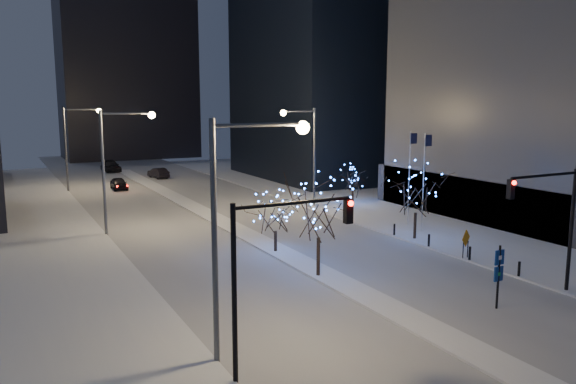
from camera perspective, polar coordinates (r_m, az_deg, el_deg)
ground at (r=27.61m, az=14.83°, el=-13.78°), size 160.00×160.00×0.00m
road at (r=57.31m, az=-9.46°, el=-1.63°), size 20.00×130.00×0.02m
median at (r=52.65m, az=-7.75°, el=-2.47°), size 2.00×80.00×0.15m
east_sidewalk at (r=51.49m, az=12.17°, el=-2.86°), size 10.00×90.00×0.15m
west_sidewalk at (r=40.10m, az=-21.87°, el=-6.76°), size 8.00×90.00×0.15m
plinth at (r=63.72m, az=26.66°, el=0.41°), size 30.00×24.00×4.00m
horizon_block at (r=113.48m, az=-16.15°, el=14.06°), size 24.00×14.00×42.00m
street_lamp_w_near at (r=22.62m, az=-5.03°, el=-1.37°), size 4.40×0.56×10.00m
street_lamp_w_mid at (r=46.51m, az=-17.05°, el=3.68°), size 4.40×0.56×10.00m
street_lamp_w_far at (r=71.17m, az=-20.86°, el=5.25°), size 4.40×0.56×10.00m
street_lamp_east at (r=55.97m, az=1.89°, el=4.89°), size 3.90×0.56×10.00m
traffic_signal_west at (r=21.44m, az=-1.64°, el=-6.71°), size 5.26×0.43×7.00m
traffic_signal_east at (r=33.38m, az=25.41°, el=-1.84°), size 5.26×0.43×7.00m
flagpoles at (r=47.61m, az=12.96°, el=1.91°), size 1.35×2.60×8.00m
bollards at (r=41.00m, az=15.98°, el=-5.34°), size 0.16×12.16×0.90m
car_near at (r=71.54m, az=-16.80°, el=0.82°), size 1.78×4.26×1.44m
car_mid at (r=80.81m, az=-13.05°, el=1.89°), size 2.18×4.57×1.44m
car_far at (r=90.36m, az=-17.56°, el=2.50°), size 2.49×5.66×1.62m
holiday_tree_median_near at (r=33.69m, az=3.14°, el=-1.81°), size 5.51×5.51×6.15m
holiday_tree_median_far at (r=39.40m, az=-1.29°, el=-2.15°), size 3.52×3.52×4.32m
holiday_tree_plaza_near at (r=44.01m, az=12.90°, el=0.16°), size 4.95×4.95×5.86m
holiday_tree_plaza_far at (r=58.57m, az=6.62°, el=1.39°), size 3.96×3.96×4.05m
wayfinding_sign at (r=30.99m, az=20.62°, el=-7.45°), size 0.60×0.12×3.38m
construction_sign at (r=39.86m, az=17.62°, el=-4.75°), size 1.12×0.48×1.96m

